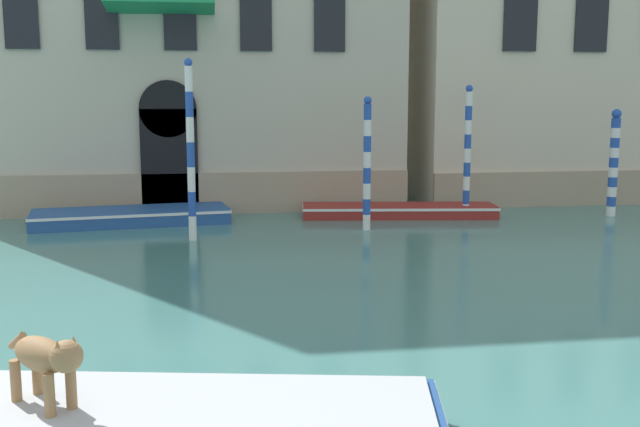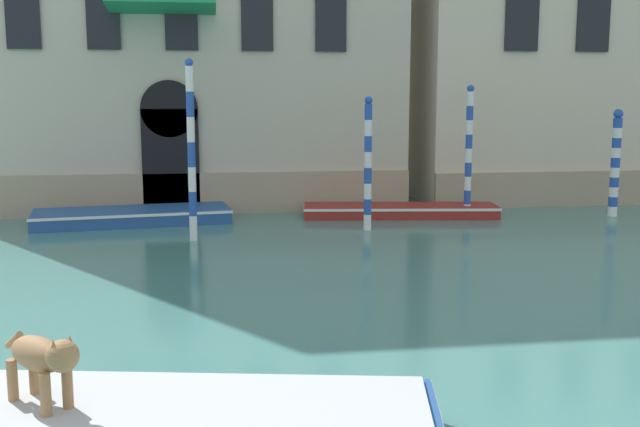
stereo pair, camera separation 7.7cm
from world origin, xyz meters
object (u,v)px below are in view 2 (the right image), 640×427
at_px(dog_on_deck, 43,357).
at_px(mooring_pole_0, 469,152).
at_px(boat_foreground, 111,425).
at_px(mooring_pole_3, 191,150).
at_px(boat_moored_near_palazzo, 132,216).
at_px(mooring_pole_1, 368,163).
at_px(mooring_pole_4, 615,162).
at_px(boat_moored_far, 400,210).

relative_size(dog_on_deck, mooring_pole_0, 0.24).
height_order(boat_foreground, mooring_pole_3, mooring_pole_3).
height_order(boat_foreground, boat_moored_near_palazzo, boat_foreground).
bearing_deg(dog_on_deck, mooring_pole_1, 111.22).
bearing_deg(boat_foreground, mooring_pole_4, 56.54).
height_order(mooring_pole_1, mooring_pole_3, mooring_pole_3).
relative_size(boat_foreground, dog_on_deck, 7.38).
bearing_deg(mooring_pole_4, dog_on_deck, -135.73).
relative_size(boat_foreground, mooring_pole_0, 1.77).
relative_size(boat_foreground, boat_moored_far, 1.17).
bearing_deg(mooring_pole_3, mooring_pole_0, 16.31).
height_order(dog_on_deck, mooring_pole_4, mooring_pole_4).
xyz_separation_m(mooring_pole_0, mooring_pole_1, (-3.45, -1.62, -0.17)).
bearing_deg(mooring_pole_4, mooring_pole_1, -170.91).
relative_size(boat_foreground, boat_moored_near_palazzo, 1.23).
height_order(mooring_pole_1, mooring_pole_4, mooring_pole_1).
distance_m(boat_moored_far, mooring_pole_1, 3.03).
xyz_separation_m(mooring_pole_1, mooring_pole_3, (-4.76, -0.79, 0.47)).
height_order(boat_moored_far, mooring_pole_1, mooring_pole_1).
bearing_deg(dog_on_deck, mooring_pole_4, 91.37).
distance_m(boat_moored_far, mooring_pole_3, 7.17).
bearing_deg(boat_moored_far, mooring_pole_3, -147.85).
relative_size(boat_moored_near_palazzo, boat_moored_far, 0.96).
distance_m(boat_moored_far, mooring_pole_4, 6.78).
bearing_deg(mooring_pole_0, boat_moored_far, 166.98).
height_order(boat_moored_near_palazzo, mooring_pole_4, mooring_pole_4).
distance_m(boat_foreground, mooring_pole_1, 13.64).
height_order(mooring_pole_0, mooring_pole_3, mooring_pole_3).
relative_size(boat_moored_far, mooring_pole_4, 1.84).
relative_size(boat_moored_far, mooring_pole_0, 1.51).
bearing_deg(boat_foreground, boat_moored_near_palazzo, 105.60).
relative_size(mooring_pole_3, mooring_pole_4, 1.40).
relative_size(dog_on_deck, mooring_pole_1, 0.26).
relative_size(boat_moored_near_palazzo, mooring_pole_4, 1.76).
bearing_deg(dog_on_deck, boat_foreground, 46.56).
distance_m(boat_moored_near_palazzo, boat_moored_far, 8.04).
xyz_separation_m(boat_foreground, dog_on_deck, (-0.65, 0.01, 0.77)).
relative_size(boat_moored_near_palazzo, mooring_pole_3, 1.25).
bearing_deg(boat_moored_far, mooring_pole_0, -5.56).
xyz_separation_m(boat_moored_far, mooring_pole_3, (-6.22, -2.86, 2.13)).
bearing_deg(boat_moored_near_palazzo, mooring_pole_1, -24.86).
relative_size(mooring_pole_0, mooring_pole_3, 0.87).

